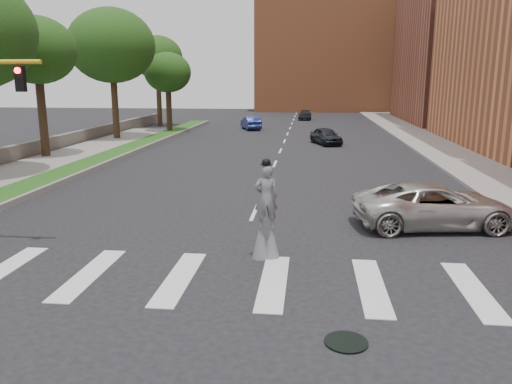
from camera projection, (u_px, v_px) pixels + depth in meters
The scene contains 17 objects.
ground_plane at pixel (220, 295), 12.50m from camera, with size 160.00×160.00×0.00m, color black.
grass_median at pixel (102, 159), 33.06m from camera, with size 2.00×60.00×0.25m, color #1D4A15.
median_curb at pixel (117, 159), 32.95m from camera, with size 0.20×60.00×0.28m, color gray.
sidewalk_right at pixel (455, 154), 35.42m from camera, with size 5.00×90.00×0.18m, color gray.
stone_wall at pixel (39, 147), 35.48m from camera, with size 0.50×56.00×1.10m, color #5D574F.
manhole at pixel (346, 342), 10.24m from camera, with size 0.90×0.90×0.04m, color black.
building_far at pixel (476, 39), 60.37m from camera, with size 16.00×22.00×20.00m, color brown.
building_backdrop at pixel (334, 57), 85.52m from camera, with size 26.00×14.00×18.00m, color #CA6E3F.
stilt_performer at pixel (266, 218), 14.87m from camera, with size 0.83×0.62×3.05m.
suv_crossing at pixel (435, 205), 18.14m from camera, with size 2.69×5.84×1.62m, color beige.
car_near at pixel (326, 136), 41.30m from camera, with size 1.65×4.09×1.39m, color black.
car_mid at pixel (251, 123), 53.63m from camera, with size 1.49×4.28×1.41m, color navy.
car_far at pixel (305, 115), 66.50m from camera, with size 1.70×4.18×1.21m, color black.
tree_3 at pixel (36, 51), 32.62m from camera, with size 5.18×5.18×9.36m.
tree_4 at pixel (111, 46), 42.69m from camera, with size 7.43×7.43×11.26m.
tree_5 at pixel (157, 58), 55.77m from camera, with size 5.63×5.63×10.08m.
tree_6 at pixel (168, 73), 49.15m from camera, with size 4.61×4.61×7.90m.
Camera 1 is at (2.15, -11.45, 5.30)m, focal length 35.00 mm.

